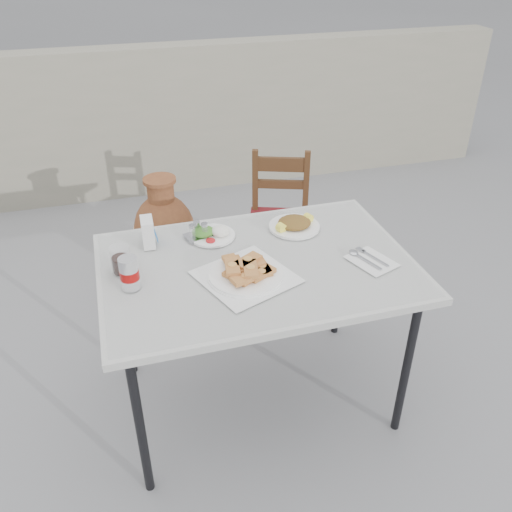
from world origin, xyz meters
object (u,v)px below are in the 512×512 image
object	(u,v)px
salad_chopped_plate	(294,224)
chair	(279,220)
salad_rice_plate	(211,233)
napkin_holder	(148,232)
pide_plate	(246,270)
terracotta_urn	(165,231)
cola_glass	(121,261)
soda_can	(129,273)
cafe_table	(257,274)
condiment_caddy	(198,233)

from	to	relation	value
salad_chopped_plate	chair	xyz separation A→B (m)	(0.18, 0.74, -0.39)
salad_rice_plate	napkin_holder	size ratio (longest dim) A/B	1.66
chair	napkin_holder	bearing A→B (deg)	-120.59
pide_plate	terracotta_urn	bearing A→B (deg)	98.24
cola_glass	napkin_holder	size ratio (longest dim) A/B	0.92
soda_can	napkin_holder	xyz separation A→B (m)	(0.11, 0.31, -0.00)
chair	terracotta_urn	xyz separation A→B (m)	(-0.69, 0.26, -0.12)
terracotta_urn	chair	bearing A→B (deg)	-20.63
cafe_table	chair	world-z (taller)	chair
soda_can	cola_glass	size ratio (longest dim) A/B	1.17
condiment_caddy	terracotta_urn	distance (m)	1.10
cafe_table	soda_can	distance (m)	0.54
salad_chopped_plate	terracotta_urn	size ratio (longest dim) A/B	0.35
salad_rice_plate	terracotta_urn	size ratio (longest dim) A/B	0.31
pide_plate	napkin_holder	xyz separation A→B (m)	(-0.35, 0.37, 0.03)
salad_rice_plate	cola_glass	world-z (taller)	cola_glass
cafe_table	chair	xyz separation A→B (m)	(0.43, 0.99, -0.31)
condiment_caddy	terracotta_urn	bearing A→B (deg)	93.86
chair	terracotta_urn	world-z (taller)	chair
pide_plate	soda_can	xyz separation A→B (m)	(-0.46, 0.05, 0.04)
salad_chopped_plate	condiment_caddy	world-z (taller)	condiment_caddy
condiment_caddy	terracotta_urn	world-z (taller)	condiment_caddy
chair	condiment_caddy	bearing A→B (deg)	-111.88
pide_plate	condiment_caddy	world-z (taller)	condiment_caddy
salad_chopped_plate	napkin_holder	distance (m)	0.68
salad_chopped_plate	condiment_caddy	size ratio (longest dim) A/B	1.79
terracotta_urn	cafe_table	bearing A→B (deg)	-78.00
soda_can	condiment_caddy	size ratio (longest dim) A/B	1.01
cola_glass	chair	xyz separation A→B (m)	(0.98, 0.89, -0.42)
salad_chopped_plate	condiment_caddy	xyz separation A→B (m)	(-0.45, 0.03, 0.01)
cola_glass	terracotta_urn	xyz separation A→B (m)	(0.29, 1.16, -0.54)
salad_rice_plate	chair	bearing A→B (deg)	51.56
cola_glass	condiment_caddy	xyz separation A→B (m)	(0.35, 0.19, -0.02)
pide_plate	soda_can	distance (m)	0.46
condiment_caddy	terracotta_urn	size ratio (longest dim) A/B	0.20
salad_chopped_plate	chair	distance (m)	0.86
condiment_caddy	pide_plate	bearing A→B (deg)	-70.71
salad_chopped_plate	terracotta_urn	xyz separation A→B (m)	(-0.52, 1.00, -0.51)
salad_rice_plate	terracotta_urn	world-z (taller)	salad_rice_plate
salad_rice_plate	napkin_holder	xyz separation A→B (m)	(-0.28, 0.01, 0.04)
cola_glass	soda_can	bearing A→B (deg)	-78.36
cafe_table	pide_plate	world-z (taller)	pide_plate
napkin_holder	terracotta_urn	size ratio (longest dim) A/B	0.18
cafe_table	salad_chopped_plate	distance (m)	0.36
condiment_caddy	chair	xyz separation A→B (m)	(0.63, 0.71, -0.40)
cafe_table	pide_plate	distance (m)	0.14
salad_rice_plate	terracotta_urn	bearing A→B (deg)	97.34
napkin_holder	terracotta_urn	world-z (taller)	napkin_holder
pide_plate	napkin_holder	size ratio (longest dim) A/B	3.54
chair	soda_can	bearing A→B (deg)	-113.50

